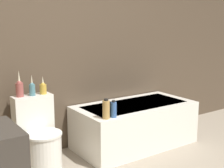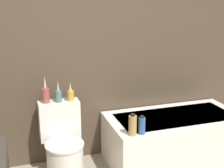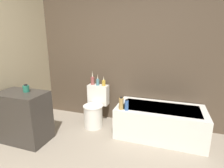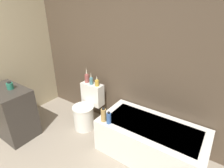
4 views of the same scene
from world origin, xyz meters
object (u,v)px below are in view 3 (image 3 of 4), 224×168
(vase_silver, at_px, (98,82))
(toilet, at_px, (95,108))
(shampoo_bottle_short, at_px, (127,105))
(shampoo_bottle_tall, at_px, (121,104))
(vase_gold, at_px, (93,80))
(vase_bronze, at_px, (104,82))
(bathtub, at_px, (159,121))
(soap_bottle_glass, at_px, (26,88))

(vase_silver, bearing_deg, toilet, -90.00)
(shampoo_bottle_short, bearing_deg, vase_silver, 146.58)
(shampoo_bottle_tall, bearing_deg, shampoo_bottle_short, -1.88)
(vase_gold, bearing_deg, vase_bronze, -4.45)
(vase_gold, bearing_deg, bathtub, -8.29)
(vase_bronze, bearing_deg, vase_silver, -176.99)
(soap_bottle_glass, xyz_separation_m, shampoo_bottle_short, (1.51, 0.49, -0.27))
(toilet, relative_size, shampoo_bottle_tall, 3.60)
(vase_gold, xyz_separation_m, vase_bronze, (0.24, -0.02, -0.03))
(bathtub, distance_m, vase_silver, 1.34)
(bathtub, xyz_separation_m, toilet, (-1.20, 0.01, 0.07))
(bathtub, bearing_deg, toilet, 179.44)
(vase_gold, xyz_separation_m, vase_silver, (0.12, -0.02, -0.02))
(vase_gold, bearing_deg, soap_bottle_glass, -125.72)
(shampoo_bottle_short, bearing_deg, soap_bottle_glass, -162.06)
(vase_gold, distance_m, vase_silver, 0.12)
(soap_bottle_glass, bearing_deg, shampoo_bottle_short, 17.94)
(bathtub, relative_size, shampoo_bottle_short, 7.98)
(vase_silver, distance_m, shampoo_bottle_tall, 0.78)
(vase_silver, bearing_deg, vase_gold, 168.25)
(vase_bronze, bearing_deg, shampoo_bottle_tall, -43.70)
(toilet, relative_size, shampoo_bottle_short, 4.17)
(toilet, relative_size, vase_silver, 3.44)
(soap_bottle_glass, distance_m, vase_bronze, 1.34)
(bathtub, xyz_separation_m, vase_gold, (-1.32, 0.19, 0.58))
(vase_bronze, distance_m, shampoo_bottle_tall, 0.70)
(vase_silver, bearing_deg, bathtub, -7.94)
(bathtub, height_order, shampoo_bottle_tall, shampoo_bottle_tall)
(vase_gold, bearing_deg, shampoo_bottle_tall, -33.55)
(shampoo_bottle_tall, relative_size, shampoo_bottle_short, 1.16)
(shampoo_bottle_tall, bearing_deg, vase_gold, 146.45)
(vase_gold, relative_size, vase_bronze, 1.41)
(vase_bronze, bearing_deg, shampoo_bottle_short, -39.00)
(soap_bottle_glass, bearing_deg, vase_bronze, 45.41)
(toilet, xyz_separation_m, shampoo_bottle_tall, (0.60, -0.30, 0.28))
(toilet, distance_m, shampoo_bottle_short, 0.80)
(toilet, distance_m, vase_gold, 0.56)
(vase_gold, xyz_separation_m, shampoo_bottle_short, (0.81, -0.48, -0.24))
(vase_silver, xyz_separation_m, vase_bronze, (0.12, 0.01, -0.01))
(bathtub, relative_size, vase_silver, 6.59)
(vase_gold, height_order, shampoo_bottle_tall, vase_gold)
(soap_bottle_glass, xyz_separation_m, vase_silver, (0.82, 0.95, -0.05))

